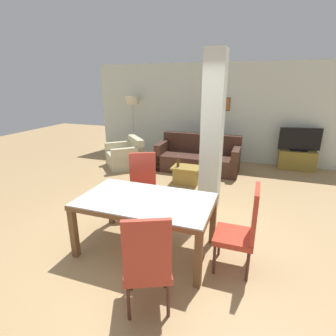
# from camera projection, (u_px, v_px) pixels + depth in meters

# --- Properties ---
(ground_plane) EXTENTS (18.00, 18.00, 0.00)m
(ground_plane) POSITION_uv_depth(u_px,v_px,m) (147.00, 248.00, 3.62)
(ground_plane) COLOR tan
(back_wall) EXTENTS (7.20, 0.09, 2.70)m
(back_wall) POSITION_uv_depth(u_px,v_px,m) (213.00, 113.00, 7.47)
(back_wall) COLOR silver
(back_wall) RESTS_ON ground_plane
(divider_pillar) EXTENTS (0.34, 0.40, 2.70)m
(divider_pillar) POSITION_uv_depth(u_px,v_px,m) (212.00, 134.00, 4.45)
(divider_pillar) COLOR silver
(divider_pillar) RESTS_ON ground_plane
(dining_table) EXTENTS (1.73, 1.01, 0.75)m
(dining_table) POSITION_uv_depth(u_px,v_px,m) (146.00, 209.00, 3.43)
(dining_table) COLOR brown
(dining_table) RESTS_ON ground_plane
(dining_chair_head_right) EXTENTS (0.46, 0.46, 1.08)m
(dining_chair_head_right) POSITION_uv_depth(u_px,v_px,m) (243.00, 228.00, 3.06)
(dining_chair_head_right) COLOR #BC3826
(dining_chair_head_right) RESTS_ON ground_plane
(dining_chair_far_left) EXTENTS (0.62, 0.62, 1.08)m
(dining_chair_far_left) POSITION_uv_depth(u_px,v_px,m) (143.00, 184.00, 4.35)
(dining_chair_far_left) COLOR #BD3D2C
(dining_chair_far_left) RESTS_ON ground_plane
(dining_chair_near_right) EXTENTS (0.61, 0.61, 1.08)m
(dining_chair_near_right) POSITION_uv_depth(u_px,v_px,m) (147.00, 262.00, 2.48)
(dining_chair_near_right) COLOR #BD3C2D
(dining_chair_near_right) RESTS_ON ground_plane
(sofa) EXTENTS (2.07, 0.91, 0.89)m
(sofa) POSITION_uv_depth(u_px,v_px,m) (198.00, 159.00, 6.78)
(sofa) COLOR #42271D
(sofa) RESTS_ON ground_plane
(armchair) EXTENTS (1.25, 1.26, 0.78)m
(armchair) POSITION_uv_depth(u_px,v_px,m) (126.00, 157.00, 7.05)
(armchair) COLOR #BFB994
(armchair) RESTS_ON ground_plane
(coffee_table) EXTENTS (0.62, 0.46, 0.39)m
(coffee_table) POSITION_uv_depth(u_px,v_px,m) (186.00, 175.00, 5.89)
(coffee_table) COLOR olive
(coffee_table) RESTS_ON ground_plane
(bottle) EXTENTS (0.06, 0.06, 0.24)m
(bottle) POSITION_uv_depth(u_px,v_px,m) (178.00, 163.00, 5.81)
(bottle) COLOR #4C2D14
(bottle) RESTS_ON coffee_table
(tv_stand) EXTENTS (0.90, 0.40, 0.50)m
(tv_stand) POSITION_uv_depth(u_px,v_px,m) (297.00, 160.00, 6.84)
(tv_stand) COLOR olive
(tv_stand) RESTS_ON ground_plane
(tv_screen) EXTENTS (1.01, 0.26, 0.60)m
(tv_screen) POSITION_uv_depth(u_px,v_px,m) (300.00, 140.00, 6.67)
(tv_screen) COLOR black
(tv_screen) RESTS_ON tv_stand
(floor_lamp) EXTENTS (0.39, 0.39, 1.78)m
(floor_lamp) POSITION_uv_depth(u_px,v_px,m) (132.00, 106.00, 7.86)
(floor_lamp) COLOR #B7B7BC
(floor_lamp) RESTS_ON ground_plane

